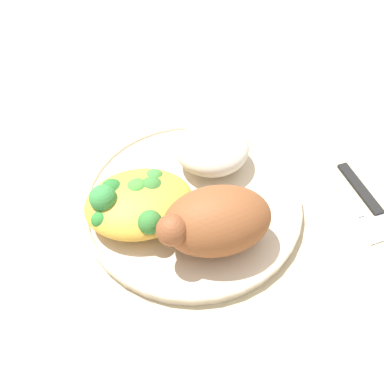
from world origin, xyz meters
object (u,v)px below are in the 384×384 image
roasted_chicken (215,221)px  rice_pile (212,149)px  mac_cheese_with_broccoli (137,201)px  plate (192,202)px  fork (349,199)px  knife (379,213)px

roasted_chicken → rice_pile: roasted_chicken is taller
roasted_chicken → mac_cheese_with_broccoli: size_ratio=1.01×
plate → rice_pile: (-0.03, -0.05, 0.03)m
plate → mac_cheese_with_broccoli: mac_cheese_with_broccoli is taller
mac_cheese_with_broccoli → fork: (-0.24, 0.02, -0.03)m
mac_cheese_with_broccoli → plate: bearing=-171.1°
rice_pile → knife: rice_pile is taller
rice_pile → fork: 0.17m
fork → mac_cheese_with_broccoli: bearing=-4.4°
mac_cheese_with_broccoli → knife: mac_cheese_with_broccoli is taller
rice_pile → mac_cheese_with_broccoli: 0.11m
mac_cheese_with_broccoli → fork: 0.24m
plate → fork: (-0.18, 0.03, -0.01)m
mac_cheese_with_broccoli → knife: 0.27m
plate → fork: size_ratio=1.73×
roasted_chicken → knife: (-0.19, -0.00, -0.05)m
plate → knife: (-0.20, 0.05, -0.00)m
rice_pile → mac_cheese_with_broccoli: bearing=31.9°
roasted_chicken → mac_cheese_with_broccoli: (0.07, -0.05, -0.01)m
fork → plate: bearing=-8.8°
mac_cheese_with_broccoli → fork: size_ratio=0.81×
plate → roasted_chicken: bearing=100.3°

